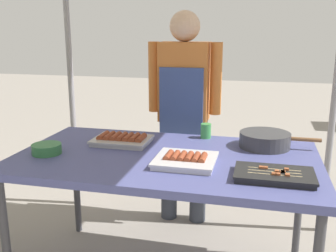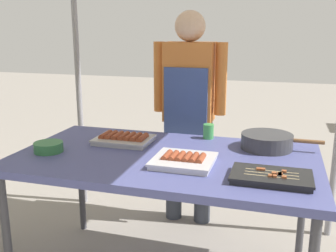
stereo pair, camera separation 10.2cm
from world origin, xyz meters
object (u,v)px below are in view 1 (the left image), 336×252
(tray_grilled_sausages, at_px, (185,160))
(vendor_woman, at_px, (184,103))
(tray_pork_links, at_px, (122,140))
(tray_meat_skewers, at_px, (274,175))
(condiment_bowl, at_px, (47,149))
(stall_table, at_px, (166,165))
(drink_cup_near_edge, at_px, (206,131))
(cooking_wok, at_px, (265,139))

(tray_grilled_sausages, height_order, vendor_woman, vendor_woman)
(tray_pork_links, xyz_separation_m, vendor_woman, (0.26, 0.58, 0.13))
(tray_meat_skewers, relative_size, condiment_bowl, 2.25)
(stall_table, distance_m, vendor_woman, 0.77)
(vendor_woman, bearing_deg, tray_grilled_sausages, 101.81)
(stall_table, height_order, tray_grilled_sausages, tray_grilled_sausages)
(tray_grilled_sausages, relative_size, tray_pork_links, 0.92)
(tray_meat_skewers, bearing_deg, condiment_bowl, 176.09)
(tray_meat_skewers, height_order, tray_pork_links, tray_pork_links)
(condiment_bowl, bearing_deg, stall_table, 10.71)
(stall_table, xyz_separation_m, vendor_woman, (-0.05, 0.74, 0.20))
(tray_grilled_sausages, relative_size, drink_cup_near_edge, 3.36)
(tray_pork_links, height_order, condiment_bowl, tray_pork_links)
(tray_meat_skewers, bearing_deg, tray_grilled_sausages, 167.22)
(drink_cup_near_edge, height_order, vendor_woman, vendor_woman)
(tray_pork_links, height_order, cooking_wok, cooking_wok)
(drink_cup_near_edge, bearing_deg, tray_meat_skewers, -56.22)
(vendor_woman, bearing_deg, condiment_bowl, 55.82)
(tray_meat_skewers, height_order, cooking_wok, cooking_wok)
(tray_meat_skewers, bearing_deg, stall_table, 160.05)
(stall_table, distance_m, condiment_bowl, 0.65)
(stall_table, xyz_separation_m, drink_cup_near_edge, (0.16, 0.39, 0.10))
(tray_grilled_sausages, xyz_separation_m, vendor_woman, (-0.18, 0.84, 0.13))
(stall_table, xyz_separation_m, cooking_wok, (0.51, 0.28, 0.10))
(tray_grilled_sausages, relative_size, vendor_woman, 0.20)
(tray_grilled_sausages, height_order, cooking_wok, cooking_wok)
(stall_table, bearing_deg, tray_meat_skewers, -19.95)
(stall_table, relative_size, cooking_wok, 3.59)
(tray_pork_links, distance_m, drink_cup_near_edge, 0.52)
(tray_grilled_sausages, relative_size, tray_meat_skewers, 0.85)
(condiment_bowl, bearing_deg, cooking_wok, 19.14)
(tray_grilled_sausages, bearing_deg, cooking_wok, 44.72)
(vendor_woman, bearing_deg, drink_cup_near_edge, 120.70)
(drink_cup_near_edge, xyz_separation_m, vendor_woman, (-0.21, 0.35, 0.10))
(cooking_wok, distance_m, vendor_woman, 0.74)
(condiment_bowl, bearing_deg, tray_meat_skewers, -3.91)
(tray_pork_links, relative_size, cooking_wok, 0.74)
(tray_grilled_sausages, bearing_deg, stall_table, 140.64)
(stall_table, bearing_deg, condiment_bowl, -169.29)
(tray_pork_links, bearing_deg, vendor_woman, 66.36)
(tray_grilled_sausages, height_order, drink_cup_near_edge, drink_cup_near_edge)
(cooking_wok, height_order, drink_cup_near_edge, drink_cup_near_edge)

